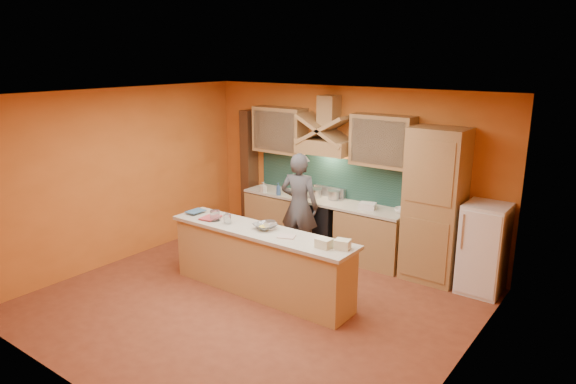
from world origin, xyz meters
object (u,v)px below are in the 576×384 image
Objects in this scene: stove at (322,225)px; fridge at (484,249)px; person at (299,206)px; mixing_bowl at (265,226)px; kitchen_scale at (270,226)px.

fridge is (2.70, 0.00, 0.20)m from stove.
person is at bearing -170.48° from fridge.
mixing_bowl is (0.38, -1.36, 0.10)m from person.
stove is 2.71m from fridge.
person is at bearing 105.56° from mixing_bowl.
fridge is 10.28× the size of kitchen_scale.
person is (-0.15, -0.48, 0.44)m from stove.
kitchen_scale is (0.29, -1.80, 0.55)m from stove.
kitchen_scale is (0.44, -1.32, 0.11)m from person.
kitchen_scale is (-2.41, -1.80, 0.35)m from fridge.
person reaches higher than stove.
person reaches higher than kitchen_scale.
fridge is at bearing 176.91° from person.
person is 5.65× the size of mixing_bowl.
mixing_bowl is (-2.47, -1.83, 0.33)m from fridge.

